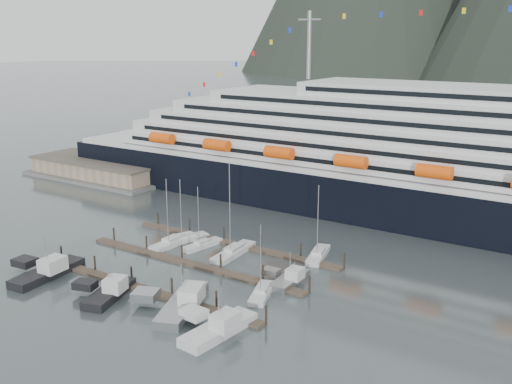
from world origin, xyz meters
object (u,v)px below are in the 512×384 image
Objects in this scene: sailboat_e at (203,245)px; sailboat_h at (262,293)px; sailboat_d at (234,252)px; trawler_c at (181,303)px; trawler_a at (47,271)px; trawler_e at (289,279)px; warehouse at (100,170)px; sailboat_b at (172,243)px; sailboat_a at (186,239)px; sailboat_g at (318,255)px; trawler_d at (218,328)px; cruise_ship at (469,172)px; trawler_b at (109,292)px.

sailboat_h is (22.33, -12.70, 0.01)m from sailboat_e.
sailboat_d reaches higher than trawler_c.
trawler_a reaches higher than trawler_e.
trawler_a reaches higher than warehouse.
trawler_e is (86.20, -36.22, -1.43)m from warehouse.
sailboat_b is at bearing 94.87° from sailboat_d.
sailboat_a is 0.71× the size of sailboat_d.
trawler_d is (2.41, -34.32, 0.52)m from sailboat_g.
cruise_ship is 65.20m from sailboat_b.
cruise_ship reaches higher than warehouse.
sailboat_h is 6.86m from trawler_e.
warehouse is at bearing 43.24° from sailboat_h.
sailboat_d reaches higher than trawler_d.
sailboat_d is 1.28× the size of sailboat_g.
trawler_e is at bearing -22.79° from warehouse.
sailboat_g reaches higher than sailboat_e.
cruise_ship is 41.36m from sailboat_g.
sailboat_d is at bearing 29.37° from sailboat_h.
sailboat_a reaches higher than trawler_e.
warehouse is 93.51m from trawler_e.
sailboat_d reaches higher than sailboat_a.
sailboat_b is 1.11× the size of sailboat_e.
sailboat_b is 29.30m from sailboat_g.
trawler_d is at bearing 168.57° from sailboat_g.
cruise_ship reaches higher than sailboat_a.
trawler_d is at bearing -131.16° from trawler_c.
sailboat_a is 1.40× the size of trawler_e.
trawler_b is 21.87m from trawler_d.
trawler_e is at bearing -63.21° from trawler_b.
trawler_a is at bearing 162.81° from sailboat_e.
trawler_b is 0.92× the size of trawler_d.
warehouse is 3.84× the size of trawler_b.
cruise_ship reaches higher than trawler_b.
sailboat_g is at bearing -54.37° from sailboat_a.
trawler_c is (20.37, -21.01, 0.55)m from sailboat_b.
sailboat_h is (-16.95, -55.92, -11.62)m from cruise_ship.
trawler_c reaches higher than warehouse.
trawler_e is at bearing -96.81° from sailboat_b.
trawler_a is at bearing 95.02° from trawler_d.
cruise_ship is at bearing -41.35° from sailboat_d.
sailboat_d is at bearing -72.77° from sailboat_a.
trawler_c is 1.22× the size of trawler_d.
sailboat_e is (5.79, 2.44, -0.03)m from sailboat_b.
sailboat_a is 1.04× the size of trawler_d.
sailboat_e is 23.03m from sailboat_g.
sailboat_d is (-31.65, -43.28, -11.57)m from cruise_ship.
sailboat_b is 0.97× the size of sailboat_g.
sailboat_a is at bearing 88.82° from sailboat_e.
sailboat_a is 28.62m from trawler_b.
cruise_ship is at bearing -7.24° from trawler_d.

